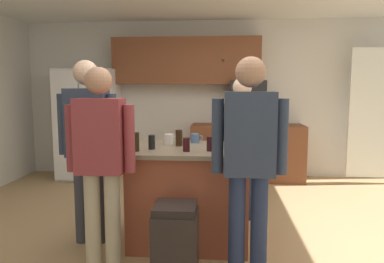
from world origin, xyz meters
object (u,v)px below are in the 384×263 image
at_px(microwave_over_range, 248,90).
at_px(tumbler_amber, 152,142).
at_px(glass_short_whisky, 210,144).
at_px(glass_stout_tall, 136,142).
at_px(glass_pilsner, 186,145).
at_px(kitchen_island, 189,194).
at_px(refrigerator, 89,124).
at_px(person_host_foreground, 101,155).
at_px(mug_blue_stoneware, 169,139).
at_px(person_elder_center, 249,154).
at_px(trash_bin, 175,243).
at_px(person_guest_left, 241,139).
at_px(mug_ceramic_white, 195,138).
at_px(glass_dark_ale, 179,138).
at_px(person_guest_by_door, 88,139).

distance_m(microwave_over_range, tumbler_amber, 2.89).
bearing_deg(glass_short_whisky, glass_stout_tall, -173.95).
bearing_deg(microwave_over_range, glass_pilsner, -104.67).
bearing_deg(kitchen_island, glass_short_whisky, -41.35).
height_order(refrigerator, person_host_foreground, refrigerator).
relative_size(person_host_foreground, mug_blue_stoneware, 12.35).
height_order(person_elder_center, glass_short_whisky, person_elder_center).
relative_size(kitchen_island, trash_bin, 2.02).
bearing_deg(tumbler_amber, person_guest_left, 42.86).
bearing_deg(person_host_foreground, microwave_over_range, 25.62).
relative_size(glass_stout_tall, glass_pilsner, 1.37).
xyz_separation_m(kitchen_island, glass_stout_tall, (-0.46, -0.25, 0.55)).
xyz_separation_m(microwave_over_range, glass_pilsner, (-0.72, -2.74, -0.45)).
relative_size(person_guest_left, trash_bin, 2.64).
bearing_deg(glass_pilsner, person_elder_center, -40.50).
distance_m(person_guest_left, trash_bin, 1.62).
relative_size(kitchen_island, mug_ceramic_white, 9.61).
distance_m(glass_stout_tall, mug_blue_stoneware, 0.50).
bearing_deg(glass_dark_ale, person_guest_by_door, -169.00).
bearing_deg(mug_blue_stoneware, microwave_over_range, 68.19).
distance_m(person_elder_center, glass_short_whisky, 0.58).
relative_size(microwave_over_range, tumbler_amber, 4.24).
bearing_deg(person_elder_center, glass_pilsner, 11.94).
bearing_deg(microwave_over_range, mug_ceramic_white, -106.96).
relative_size(person_guest_by_door, person_guest_left, 1.09).
relative_size(microwave_over_range, person_guest_by_door, 0.32).
xyz_separation_m(tumbler_amber, mug_ceramic_white, (0.37, 0.43, -0.02)).
height_order(person_elder_center, mug_ceramic_white, person_elder_center).
xyz_separation_m(microwave_over_range, person_guest_by_door, (-1.67, -2.61, -0.43)).
relative_size(person_guest_left, glass_pilsner, 13.05).
relative_size(kitchen_island, glass_short_whisky, 9.46).
height_order(mug_blue_stoneware, glass_pilsner, glass_pilsner).
relative_size(mug_blue_stoneware, glass_short_whisky, 1.04).
distance_m(microwave_over_range, mug_ceramic_white, 2.38).
bearing_deg(person_guest_by_door, person_elder_center, -26.79).
bearing_deg(person_guest_left, glass_dark_ale, -8.86).
xyz_separation_m(person_host_foreground, mug_ceramic_white, (0.71, 0.86, 0.02)).
xyz_separation_m(person_elder_center, glass_pilsner, (-0.52, 0.45, -0.01)).
distance_m(refrigerator, mug_blue_stoneware, 2.77).
distance_m(kitchen_island, glass_dark_ale, 0.56).
height_order(person_guest_by_door, person_guest_left, person_guest_by_door).
distance_m(kitchen_island, person_guest_by_door, 1.11).
distance_m(person_guest_left, person_elder_center, 1.34).
xyz_separation_m(glass_dark_ale, tumbler_amber, (-0.23, -0.21, -0.01)).
relative_size(person_host_foreground, glass_dark_ale, 10.58).
height_order(microwave_over_range, glass_pilsner, microwave_over_range).
relative_size(person_guest_by_door, trash_bin, 2.88).
relative_size(person_guest_left, glass_stout_tall, 9.52).
height_order(refrigerator, glass_short_whisky, refrigerator).
relative_size(person_guest_by_door, glass_dark_ale, 11.15).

